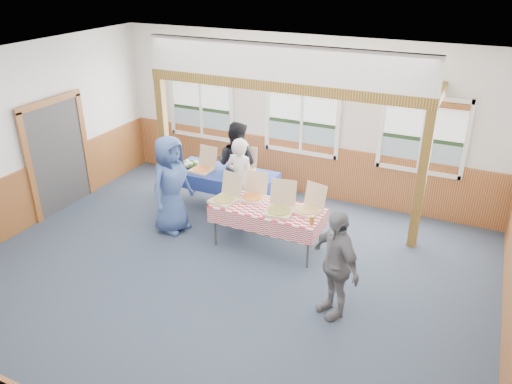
# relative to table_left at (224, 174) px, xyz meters

# --- Properties ---
(floor) EXTENTS (8.00, 8.00, 0.00)m
(floor) POSITION_rel_table_left_xyz_m (1.09, -2.19, -0.70)
(floor) COLOR #2B3446
(floor) RESTS_ON ground
(ceiling) EXTENTS (8.00, 8.00, 0.00)m
(ceiling) POSITION_rel_table_left_xyz_m (1.09, -2.19, 2.50)
(ceiling) COLOR white
(ceiling) RESTS_ON wall_back
(wall_back) EXTENTS (8.00, 0.00, 8.00)m
(wall_back) POSITION_rel_table_left_xyz_m (1.09, 1.31, 0.90)
(wall_back) COLOR silver
(wall_back) RESTS_ON floor
(wall_front) EXTENTS (8.00, 0.00, 8.00)m
(wall_front) POSITION_rel_table_left_xyz_m (1.09, -5.69, 0.90)
(wall_front) COLOR silver
(wall_front) RESTS_ON floor
(wall_left) EXTENTS (0.00, 8.00, 8.00)m
(wall_left) POSITION_rel_table_left_xyz_m (-2.91, -2.19, 0.90)
(wall_left) COLOR silver
(wall_left) RESTS_ON floor
(wainscot_back) EXTENTS (7.98, 0.05, 1.10)m
(wainscot_back) POSITION_rel_table_left_xyz_m (1.09, 1.29, -0.15)
(wainscot_back) COLOR brown
(wainscot_back) RESTS_ON floor
(wainscot_left) EXTENTS (0.05, 6.98, 1.10)m
(wainscot_left) POSITION_rel_table_left_xyz_m (-2.89, -2.19, -0.15)
(wainscot_left) COLOR brown
(wainscot_left) RESTS_ON floor
(wainscot_right) EXTENTS (0.05, 6.98, 1.10)m
(wainscot_right) POSITION_rel_table_left_xyz_m (5.06, -2.19, -0.15)
(wainscot_right) COLOR brown
(wainscot_right) RESTS_ON floor
(cased_opening) EXTENTS (0.06, 1.30, 2.10)m
(cased_opening) POSITION_rel_table_left_xyz_m (-2.87, -1.29, 0.35)
(cased_opening) COLOR #383838
(cased_opening) RESTS_ON wall_left
(window_left) EXTENTS (1.56, 0.10, 1.46)m
(window_left) POSITION_rel_table_left_xyz_m (-1.21, 1.27, 0.97)
(window_left) COLOR white
(window_left) RESTS_ON wall_back
(window_mid) EXTENTS (1.56, 0.10, 1.46)m
(window_mid) POSITION_rel_table_left_xyz_m (1.09, 1.27, 0.97)
(window_mid) COLOR white
(window_mid) RESTS_ON wall_back
(window_right) EXTENTS (1.56, 0.10, 1.46)m
(window_right) POSITION_rel_table_left_xyz_m (3.39, 1.27, 0.97)
(window_right) COLOR white
(window_right) RESTS_ON wall_back
(post_left) EXTENTS (0.15, 0.15, 2.40)m
(post_left) POSITION_rel_table_left_xyz_m (-1.41, 0.11, 0.50)
(post_left) COLOR #543412
(post_left) RESTS_ON floor
(post_right) EXTENTS (0.15, 0.15, 2.40)m
(post_right) POSITION_rel_table_left_xyz_m (3.59, 0.11, 0.50)
(post_right) COLOR #543412
(post_right) RESTS_ON floor
(cross_beam) EXTENTS (5.15, 0.18, 0.18)m
(cross_beam) POSITION_rel_table_left_xyz_m (1.09, 0.11, 1.79)
(cross_beam) COLOR #543412
(cross_beam) RESTS_ON post_left
(table_left) EXTENTS (2.17, 1.44, 0.76)m
(table_left) POSITION_rel_table_left_xyz_m (0.00, 0.00, 0.00)
(table_left) COLOR #383838
(table_left) RESTS_ON floor
(table_right) EXTENTS (2.00, 1.41, 0.76)m
(table_right) POSITION_rel_table_left_xyz_m (1.36, -0.99, -0.00)
(table_right) COLOR #383838
(table_right) RESTS_ON floor
(pizza_box_a) EXTENTS (0.42, 0.50, 0.43)m
(pizza_box_a) POSITION_rel_table_left_xyz_m (-0.40, -0.11, 0.12)
(pizza_box_a) COLOR #D1AF8B
(pizza_box_a) RESTS_ON table_left
(pizza_box_b) EXTENTS (0.46, 0.54, 0.44)m
(pizza_box_b) POSITION_rel_table_left_xyz_m (0.34, 0.16, 0.12)
(pizza_box_b) COLOR #D1AF8B
(pizza_box_b) RESTS_ON table_left
(pizza_box_c) EXTENTS (0.48, 0.55, 0.44)m
(pizza_box_c) POSITION_rel_table_left_xyz_m (0.62, -1.09, 0.12)
(pizza_box_c) COLOR #D1AF8B
(pizza_box_c) RESTS_ON table_right
(pizza_box_d) EXTENTS (0.43, 0.51, 0.42)m
(pizza_box_d) POSITION_rel_table_left_xyz_m (1.01, -0.80, 0.12)
(pizza_box_d) COLOR #D1AF8B
(pizza_box_d) RESTS_ON table_right
(pizza_box_e) EXTENTS (0.50, 0.58, 0.47)m
(pizza_box_e) POSITION_rel_table_left_xyz_m (1.61, -1.07, 0.12)
(pizza_box_e) COLOR #D1AF8B
(pizza_box_e) RESTS_ON table_right
(pizza_box_f) EXTENTS (0.49, 0.55, 0.42)m
(pizza_box_f) POSITION_rel_table_left_xyz_m (2.02, -0.85, 0.12)
(pizza_box_f) COLOR #D1AF8B
(pizza_box_f) RESTS_ON table_right
(veggie_tray) EXTENTS (0.42, 0.42, 0.09)m
(veggie_tray) POSITION_rel_table_left_xyz_m (-0.75, -0.00, 0.08)
(veggie_tray) COLOR black
(veggie_tray) RESTS_ON table_left
(drink_glass) EXTENTS (0.07, 0.07, 0.15)m
(drink_glass) POSITION_rel_table_left_xyz_m (2.21, -1.24, 0.13)
(drink_glass) COLOR #9A6019
(drink_glass) RESTS_ON table_right
(woman_white) EXTENTS (0.65, 0.47, 1.64)m
(woman_white) POSITION_rel_table_left_xyz_m (0.55, -0.37, 0.12)
(woman_white) COLOR silver
(woman_white) RESTS_ON floor
(woman_black) EXTENTS (0.87, 0.69, 1.72)m
(woman_black) POSITION_rel_table_left_xyz_m (0.17, 0.21, 0.15)
(woman_black) COLOR black
(woman_black) RESTS_ON floor
(man_blue) EXTENTS (0.69, 0.94, 1.77)m
(man_blue) POSITION_rel_table_left_xyz_m (-0.42, -1.16, 0.18)
(man_blue) COLOR #364E87
(man_blue) RESTS_ON floor
(person_grey) EXTENTS (0.97, 0.89, 1.60)m
(person_grey) POSITION_rel_table_left_xyz_m (2.87, -2.18, 0.09)
(person_grey) COLOR slate
(person_grey) RESTS_ON floor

